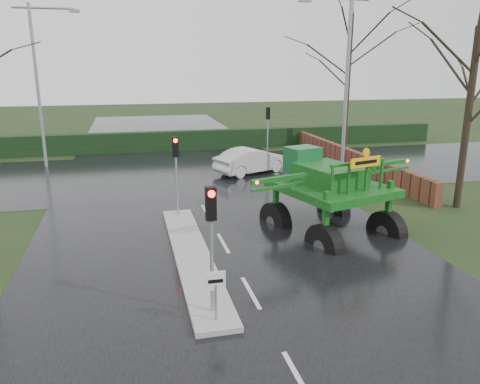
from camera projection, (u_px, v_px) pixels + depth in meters
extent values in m
plane|color=black|center=(251.00, 293.00, 13.57)|extent=(140.00, 140.00, 0.00)
cube|color=black|center=(199.00, 200.00, 22.95)|extent=(14.00, 80.00, 0.02)
cube|color=black|center=(184.00, 173.00, 28.58)|extent=(80.00, 12.00, 0.02)
cube|color=gray|center=(192.00, 255.00, 16.07)|extent=(1.20, 10.00, 0.16)
cube|color=black|center=(171.00, 141.00, 35.89)|extent=(44.00, 0.90, 1.50)
cube|color=#592D1E|center=(343.00, 156.00, 30.78)|extent=(0.40, 20.00, 1.20)
cylinder|color=gray|center=(216.00, 303.00, 11.70)|extent=(0.07, 0.07, 1.00)
cube|color=silver|center=(216.00, 281.00, 11.54)|extent=(0.50, 0.04, 0.50)
cube|color=black|center=(216.00, 281.00, 11.52)|extent=(0.38, 0.01, 0.10)
cylinder|color=gray|center=(212.00, 254.00, 11.88)|extent=(0.10, 0.10, 3.50)
cube|color=black|center=(211.00, 204.00, 11.52)|extent=(0.26, 0.22, 0.85)
sphere|color=#FF0C07|center=(212.00, 194.00, 11.33)|extent=(0.18, 0.18, 0.18)
cylinder|color=gray|center=(177.00, 178.00, 19.85)|extent=(0.10, 0.10, 3.50)
cube|color=black|center=(175.00, 147.00, 19.50)|extent=(0.26, 0.22, 0.85)
sphere|color=#FF0C07|center=(175.00, 141.00, 19.30)|extent=(0.18, 0.18, 0.18)
cylinder|color=gray|center=(268.00, 132.00, 33.33)|extent=(0.10, 0.10, 3.50)
cube|color=black|center=(268.00, 113.00, 32.98)|extent=(0.26, 0.22, 0.85)
sphere|color=#FF0C07|center=(267.00, 109.00, 33.03)|extent=(0.18, 0.18, 0.18)
cylinder|color=gray|center=(346.00, 92.00, 25.42)|extent=(0.20, 0.20, 10.00)
cube|color=gray|center=(305.00, 0.00, 23.64)|extent=(0.65, 0.30, 0.20)
cylinder|color=gray|center=(38.00, 88.00, 29.11)|extent=(0.20, 0.20, 10.00)
cylinder|color=gray|center=(43.00, 8.00, 28.05)|extent=(3.52, 0.14, 0.14)
cube|color=gray|center=(74.00, 11.00, 28.48)|extent=(0.65, 0.30, 0.20)
cylinder|color=black|center=(467.00, 121.00, 20.73)|extent=(0.32, 0.32, 8.00)
cylinder|color=black|center=(348.00, 84.00, 34.88)|extent=(0.32, 0.32, 10.00)
cone|color=black|center=(353.00, 1.00, 33.35)|extent=(0.24, 0.24, 2.50)
cylinder|color=black|center=(264.00, 219.00, 17.30)|extent=(0.96, 1.82, 1.76)
cylinder|color=#595B56|center=(264.00, 219.00, 17.30)|extent=(0.67, 0.74, 0.61)
cube|color=#11460C|center=(265.00, 191.00, 17.01)|extent=(0.24, 0.24, 2.02)
cylinder|color=black|center=(330.00, 207.00, 18.83)|extent=(0.96, 1.82, 1.76)
cylinder|color=#595B56|center=(330.00, 207.00, 18.83)|extent=(0.67, 0.74, 0.61)
cube|color=#11460C|center=(332.00, 180.00, 18.54)|extent=(0.24, 0.24, 2.02)
cylinder|color=black|center=(319.00, 247.00, 14.66)|extent=(0.96, 1.82, 1.76)
cylinder|color=#595B56|center=(319.00, 247.00, 14.66)|extent=(0.67, 0.74, 0.61)
cube|color=#11460C|center=(321.00, 214.00, 14.37)|extent=(0.24, 0.24, 2.02)
cylinder|color=black|center=(391.00, 230.00, 16.19)|extent=(0.96, 1.82, 1.76)
cylinder|color=#595B56|center=(391.00, 230.00, 16.19)|extent=(0.67, 0.74, 0.61)
cube|color=#11460C|center=(393.00, 200.00, 15.90)|extent=(0.24, 0.24, 2.02)
cube|color=#11460C|center=(328.00, 179.00, 16.31)|extent=(4.73, 5.09, 0.31)
cube|color=#11460C|center=(325.00, 165.00, 16.33)|extent=(2.60, 3.07, 0.79)
cube|color=#13532A|center=(295.00, 149.00, 17.71)|extent=(1.56, 1.38, 1.14)
cube|color=#11460C|center=(359.00, 149.00, 14.80)|extent=(2.55, 0.85, 0.11)
cube|color=#11460C|center=(266.00, 168.00, 14.45)|extent=(2.23, 0.80, 0.16)
sphere|color=orange|center=(240.00, 172.00, 13.91)|extent=(0.12, 0.12, 0.12)
cube|color=#11460C|center=(394.00, 151.00, 17.16)|extent=(2.23, 0.80, 0.16)
sphere|color=orange|center=(414.00, 149.00, 17.55)|extent=(0.12, 0.12, 0.12)
cube|color=#F5B00C|center=(367.00, 148.00, 14.48)|extent=(1.36, 0.45, 0.35)
cube|color=black|center=(367.00, 148.00, 14.48)|extent=(1.01, 0.31, 0.12)
cylinder|color=#F5B00C|center=(368.00, 137.00, 14.39)|extent=(0.31, 0.12, 0.32)
imported|color=silver|center=(251.00, 173.00, 28.57)|extent=(4.96, 3.40, 1.55)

